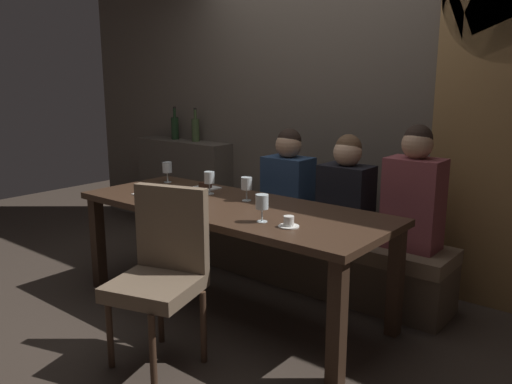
# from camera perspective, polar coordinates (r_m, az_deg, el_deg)

# --- Properties ---
(ground) EXTENTS (9.00, 9.00, 0.00)m
(ground) POSITION_cam_1_polar(r_m,az_deg,el_deg) (3.69, -2.69, -12.58)
(ground) COLOR #382D26
(back_wall_tiled) EXTENTS (6.00, 0.12, 3.00)m
(back_wall_tiled) POSITION_cam_1_polar(r_m,az_deg,el_deg) (4.33, 8.12, 11.55)
(back_wall_tiled) COLOR brown
(back_wall_tiled) RESTS_ON ground
(arched_door) EXTENTS (0.90, 0.05, 2.55)m
(arched_door) POSITION_cam_1_polar(r_m,az_deg,el_deg) (3.75, 25.63, 8.25)
(arched_door) COLOR olive
(arched_door) RESTS_ON ground
(back_counter) EXTENTS (1.10, 0.28, 0.95)m
(back_counter) POSITION_cam_1_polar(r_m,az_deg,el_deg) (5.29, -7.81, 0.52)
(back_counter) COLOR #494138
(back_counter) RESTS_ON ground
(dining_table) EXTENTS (2.20, 0.84, 0.74)m
(dining_table) POSITION_cam_1_polar(r_m,az_deg,el_deg) (3.46, -2.80, -2.77)
(dining_table) COLOR #342217
(dining_table) RESTS_ON ground
(banquette_bench) EXTENTS (2.50, 0.44, 0.45)m
(banquette_bench) POSITION_cam_1_polar(r_m,az_deg,el_deg) (4.11, 3.81, -6.46)
(banquette_bench) COLOR #4A3C2E
(banquette_bench) RESTS_ON ground
(chair_near_side) EXTENTS (0.55, 0.55, 0.98)m
(chair_near_side) POSITION_cam_1_polar(r_m,az_deg,el_deg) (2.92, -10.28, -7.90)
(chair_near_side) COLOR #3D281C
(chair_near_side) RESTS_ON ground
(diner_redhead) EXTENTS (0.36, 0.24, 0.74)m
(diner_redhead) POSITION_cam_1_polar(r_m,az_deg,el_deg) (3.98, 3.55, 1.41)
(diner_redhead) COLOR navy
(diner_redhead) RESTS_ON banquette_bench
(diner_bearded) EXTENTS (0.36, 0.24, 0.73)m
(diner_bearded) POSITION_cam_1_polar(r_m,az_deg,el_deg) (3.73, 9.91, 0.39)
(diner_bearded) COLOR black
(diner_bearded) RESTS_ON banquette_bench
(diner_far_end) EXTENTS (0.36, 0.24, 0.82)m
(diner_far_end) POSITION_cam_1_polar(r_m,az_deg,el_deg) (3.54, 17.02, 0.12)
(diner_far_end) COLOR brown
(diner_far_end) RESTS_ON banquette_bench
(wine_bottle_dark_red) EXTENTS (0.08, 0.08, 0.33)m
(wine_bottle_dark_red) POSITION_cam_1_polar(r_m,az_deg,el_deg) (5.31, -8.91, 7.05)
(wine_bottle_dark_red) COLOR black
(wine_bottle_dark_red) RESTS_ON back_counter
(wine_bottle_pale_label) EXTENTS (0.08, 0.08, 0.33)m
(wine_bottle_pale_label) POSITION_cam_1_polar(r_m,az_deg,el_deg) (5.10, -6.67, 6.89)
(wine_bottle_pale_label) COLOR #384728
(wine_bottle_pale_label) RESTS_ON back_counter
(wine_glass_center_back) EXTENTS (0.08, 0.08, 0.16)m
(wine_glass_center_back) POSITION_cam_1_polar(r_m,az_deg,el_deg) (3.51, -1.05, 0.89)
(wine_glass_center_back) COLOR silver
(wine_glass_center_back) RESTS_ON dining_table
(wine_glass_far_left) EXTENTS (0.08, 0.08, 0.16)m
(wine_glass_far_left) POSITION_cam_1_polar(r_m,az_deg,el_deg) (3.74, -5.16, 1.54)
(wine_glass_far_left) COLOR silver
(wine_glass_far_left) RESTS_ON dining_table
(wine_glass_end_right) EXTENTS (0.08, 0.08, 0.16)m
(wine_glass_end_right) POSITION_cam_1_polar(r_m,az_deg,el_deg) (4.20, -9.76, 2.63)
(wine_glass_end_right) COLOR silver
(wine_glass_end_right) RESTS_ON dining_table
(wine_glass_far_right) EXTENTS (0.08, 0.08, 0.16)m
(wine_glass_far_right) POSITION_cam_1_polar(r_m,az_deg,el_deg) (3.00, 0.66, -1.24)
(wine_glass_far_right) COLOR silver
(wine_glass_far_right) RESTS_ON dining_table
(espresso_cup) EXTENTS (0.12, 0.12, 0.06)m
(espresso_cup) POSITION_cam_1_polar(r_m,az_deg,el_deg) (2.92, 3.62, -3.37)
(espresso_cup) COLOR white
(espresso_cup) RESTS_ON dining_table
(dessert_plate) EXTENTS (0.19, 0.19, 0.05)m
(dessert_plate) POSITION_cam_1_polar(r_m,az_deg,el_deg) (3.93, -5.68, 0.55)
(dessert_plate) COLOR white
(dessert_plate) RESTS_ON dining_table
(folded_napkin) EXTENTS (0.12, 0.11, 0.01)m
(folded_napkin) POSITION_cam_1_polar(r_m,az_deg,el_deg) (3.81, -12.47, -0.22)
(folded_napkin) COLOR silver
(folded_napkin) RESTS_ON dining_table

